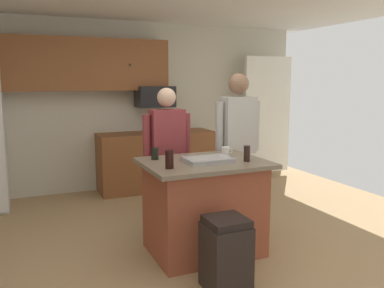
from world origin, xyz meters
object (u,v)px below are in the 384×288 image
glass_short_whisky (169,159)px  serving_tray (208,160)px  glass_dark_ale (247,153)px  trash_bin (226,254)px  person_guest_by_door (167,149)px  mug_ceramic_white (225,152)px  kitchen_island (204,206)px  person_elder_center (238,138)px  glass_pilsner (155,153)px  microwave_over_range (155,97)px

glass_short_whisky → serving_tray: size_ratio=0.38×
glass_dark_ale → trash_bin: bearing=-133.0°
person_guest_by_door → mug_ceramic_white: size_ratio=13.00×
glass_dark_ale → mug_ceramic_white: size_ratio=1.24×
serving_tray → kitchen_island: bearing=105.8°
kitchen_island → person_elder_center: size_ratio=0.66×
person_guest_by_door → mug_ceramic_white: bearing=23.1°
glass_pilsner → glass_short_whisky: bearing=-90.9°
glass_pilsner → serving_tray: (0.43, -0.31, -0.04)m
microwave_over_range → glass_short_whisky: (-0.74, -2.65, -0.44)m
microwave_over_range → trash_bin: size_ratio=0.92×
glass_short_whisky → serving_tray: bearing=16.6°
trash_bin → microwave_over_range: bearing=81.9°
mug_ceramic_white → trash_bin: mug_ceramic_white is taller
kitchen_island → person_guest_by_door: person_guest_by_door is taller
microwave_over_range → glass_dark_ale: bearing=-88.8°
glass_short_whisky → kitchen_island: bearing=22.9°
microwave_over_range → kitchen_island: microwave_over_range is taller
glass_pilsner → serving_tray: bearing=-35.3°
glass_dark_ale → serving_tray: size_ratio=0.35×
kitchen_island → serving_tray: size_ratio=2.68×
glass_pilsner → trash_bin: glass_pilsner is taller
person_guest_by_door → trash_bin: size_ratio=2.65×
microwave_over_range → serving_tray: size_ratio=1.27×
person_guest_by_door → glass_pilsner: (-0.32, -0.54, 0.06)m
glass_short_whisky → trash_bin: size_ratio=0.27×
person_guest_by_door → glass_short_whisky: (-0.33, -0.98, 0.08)m
person_guest_by_door → person_elder_center: person_elder_center is taller
person_elder_center → trash_bin: bearing=18.4°
glass_pilsner → serving_tray: 0.53m
kitchen_island → glass_dark_ale: size_ratio=7.61×
kitchen_island → person_elder_center: bearing=38.7°
microwave_over_range → kitchen_island: size_ratio=0.48×
person_elder_center → person_guest_by_door: bearing=-56.4°
microwave_over_range → person_guest_by_door: person_guest_by_door is taller
kitchen_island → glass_short_whisky: 0.71m
mug_ceramic_white → trash_bin: size_ratio=0.20×
microwave_over_range → glass_short_whisky: bearing=-105.6°
glass_dark_ale → mug_ceramic_white: 0.31m
mug_ceramic_white → serving_tray: bearing=-149.4°
person_guest_by_door → trash_bin: (-0.05, -1.53, -0.63)m
person_guest_by_door → person_elder_center: 0.83m
person_elder_center → serving_tray: bearing=3.0°
kitchen_island → serving_tray: (0.01, -0.05, 0.48)m
glass_short_whisky → trash_bin: 0.94m
person_guest_by_door → glass_pilsner: bearing=-37.6°
glass_dark_ale → glass_pilsner: 0.90m
person_guest_by_door → glass_pilsner: 0.63m
kitchen_island → glass_short_whisky: (-0.43, -0.18, 0.54)m
serving_tray → glass_pilsner: bearing=144.7°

